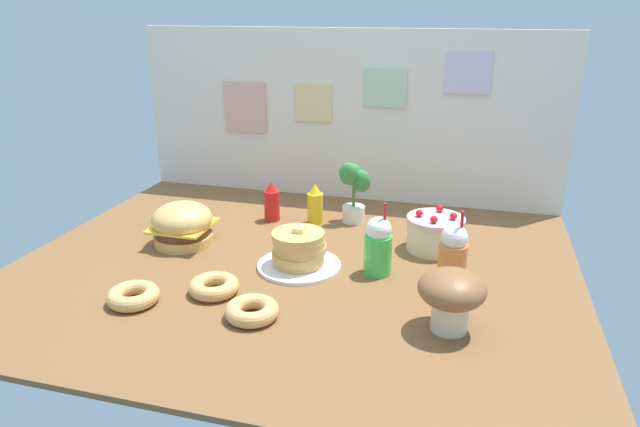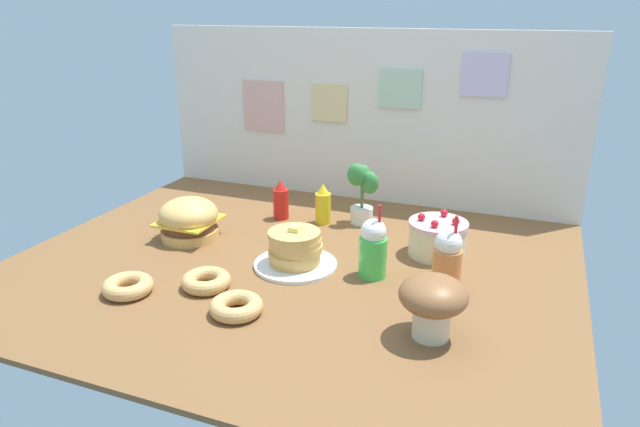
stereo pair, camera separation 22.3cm
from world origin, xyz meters
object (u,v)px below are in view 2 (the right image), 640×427
object	(u,v)px
donut_pink_glaze	(128,286)
mustard_bottle	(323,205)
orange_float_cup	(447,260)
donut_chocolate	(206,280)
pancake_stack	(295,251)
burger	(189,219)
mushroom_stool	(433,301)
potted_plant	(362,191)
layer_cake	(437,238)
cream_soda_cup	(373,248)
donut_vanilla	(236,306)
ketchup_bottle	(281,201)

from	to	relation	value
donut_pink_glaze	mustard_bottle	bearing A→B (deg)	66.27
orange_float_cup	donut_pink_glaze	size ratio (longest dim) A/B	1.61
donut_chocolate	pancake_stack	bearing A→B (deg)	50.91
burger	mushroom_stool	size ratio (longest dim) A/B	1.21
burger	pancake_stack	size ratio (longest dim) A/B	0.78
potted_plant	layer_cake	bearing A→B (deg)	-30.41
cream_soda_cup	mustard_bottle	bearing A→B (deg)	129.71
donut_pink_glaze	donut_vanilla	distance (m)	0.42
orange_float_cup	donut_vanilla	xyz separation A→B (m)	(-0.60, -0.42, -0.08)
layer_cake	ketchup_bottle	bearing A→B (deg)	169.13
pancake_stack	donut_vanilla	distance (m)	0.40
layer_cake	cream_soda_cup	distance (m)	0.34
orange_float_cup	mushroom_stool	distance (m)	0.32
ketchup_bottle	cream_soda_cup	bearing A→B (deg)	-36.57
layer_cake	potted_plant	xyz separation A→B (m)	(-0.39, 0.23, 0.08)
pancake_stack	potted_plant	xyz separation A→B (m)	(0.10, 0.53, 0.09)
ketchup_bottle	mustard_bottle	size ratio (longest dim) A/B	1.00
mustard_bottle	orange_float_cup	world-z (taller)	orange_float_cup
mustard_bottle	mushroom_stool	bearing A→B (deg)	-49.94
burger	cream_soda_cup	world-z (taller)	cream_soda_cup
donut_chocolate	potted_plant	distance (m)	0.88
layer_cake	mustard_bottle	distance (m)	0.57
orange_float_cup	donut_vanilla	distance (m)	0.74
mustard_bottle	donut_pink_glaze	size ratio (longest dim) A/B	1.08
ketchup_bottle	donut_vanilla	distance (m)	0.88
ketchup_bottle	donut_chocolate	size ratio (longest dim) A/B	1.08
donut_pink_glaze	mushroom_stool	bearing A→B (deg)	6.15
mustard_bottle	ketchup_bottle	bearing A→B (deg)	-175.02
pancake_stack	layer_cake	size ratio (longest dim) A/B	1.36
cream_soda_cup	donut_chocolate	world-z (taller)	cream_soda_cup
mustard_bottle	donut_pink_glaze	distance (m)	0.96
burger	orange_float_cup	xyz separation A→B (m)	(1.10, -0.07, 0.02)
pancake_stack	donut_chocolate	size ratio (longest dim) A/B	1.83
donut_vanilla	pancake_stack	bearing A→B (deg)	85.03
layer_cake	donut_chocolate	size ratio (longest dim) A/B	1.34
ketchup_bottle	cream_soda_cup	world-z (taller)	cream_soda_cup
pancake_stack	donut_chocolate	bearing A→B (deg)	-129.09
ketchup_bottle	donut_pink_glaze	xyz separation A→B (m)	(-0.18, -0.86, -0.06)
mustard_bottle	donut_pink_glaze	xyz separation A→B (m)	(-0.39, -0.88, -0.06)
layer_cake	burger	bearing A→B (deg)	-168.10
burger	mustard_bottle	size ratio (longest dim) A/B	1.33
mushroom_stool	burger	bearing A→B (deg)	160.65
mustard_bottle	potted_plant	bearing A→B (deg)	21.06
donut_pink_glaze	potted_plant	size ratio (longest dim) A/B	0.61
burger	donut_pink_glaze	distance (m)	0.51
ketchup_bottle	donut_pink_glaze	distance (m)	0.88
burger	donut_pink_glaze	bearing A→B (deg)	-80.94
mustard_bottle	donut_chocolate	distance (m)	0.76
donut_chocolate	mushroom_stool	distance (m)	0.81
donut_pink_glaze	donut_vanilla	xyz separation A→B (m)	(0.42, 0.01, 0.00)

